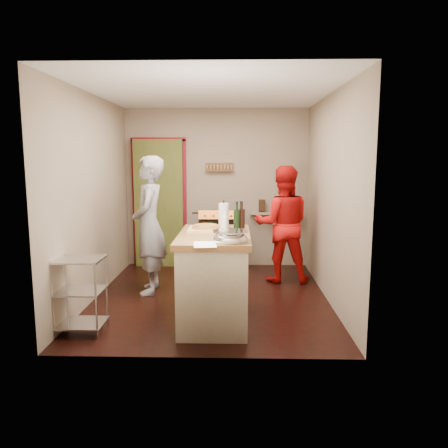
% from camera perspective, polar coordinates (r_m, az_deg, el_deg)
% --- Properties ---
extents(floor, '(3.50, 3.50, 0.00)m').
position_cam_1_polar(floor, '(5.79, -1.72, -9.51)').
color(floor, black).
rests_on(floor, ground).
extents(back_wall, '(3.00, 0.44, 2.60)m').
position_cam_1_polar(back_wall, '(7.37, -5.95, 3.37)').
color(back_wall, gray).
rests_on(back_wall, ground).
extents(left_wall, '(0.04, 3.50, 2.60)m').
position_cam_1_polar(left_wall, '(5.81, -16.75, 3.31)').
color(left_wall, gray).
rests_on(left_wall, ground).
extents(right_wall, '(0.04, 3.50, 2.60)m').
position_cam_1_polar(right_wall, '(5.64, 13.65, 3.28)').
color(right_wall, gray).
rests_on(right_wall, ground).
extents(ceiling, '(3.00, 3.50, 0.02)m').
position_cam_1_polar(ceiling, '(5.56, -1.84, 16.99)').
color(ceiling, white).
rests_on(ceiling, back_wall).
extents(stove, '(0.60, 0.63, 1.00)m').
position_cam_1_polar(stove, '(7.05, -0.69, -2.42)').
color(stove, black).
rests_on(stove, ground).
extents(wire_shelving, '(0.48, 0.40, 0.80)m').
position_cam_1_polar(wire_shelving, '(4.78, -18.28, -8.41)').
color(wire_shelving, silver).
rests_on(wire_shelving, ground).
extents(island, '(0.77, 1.42, 1.30)m').
position_cam_1_polar(island, '(4.85, -1.22, -6.75)').
color(island, beige).
rests_on(island, ground).
extents(person_stripe, '(0.50, 0.71, 1.83)m').
position_cam_1_polar(person_stripe, '(5.89, -9.76, -0.16)').
color(person_stripe, '#9F9FA4').
rests_on(person_stripe, ground).
extents(person_red, '(0.83, 0.65, 1.69)m').
position_cam_1_polar(person_red, '(6.40, 7.64, -0.03)').
color(person_red, '#B40D0C').
rests_on(person_red, ground).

